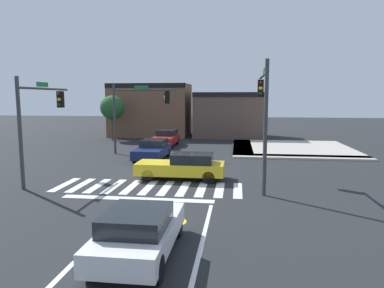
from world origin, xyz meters
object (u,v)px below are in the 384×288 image
object	(u,v)px
car_white	(139,231)
car_navy	(153,150)
traffic_signal_northwest	(138,106)
car_red	(166,138)
traffic_signal_southwest	(40,111)
car_yellow	(183,166)
traffic_signal_southeast	(263,104)
roadside_tree	(112,108)

from	to	relation	value
car_white	car_navy	bearing A→B (deg)	12.30
traffic_signal_northwest	car_red	world-z (taller)	traffic_signal_northwest
traffic_signal_southwest	car_white	xyz separation A→B (m)	(7.60, -8.22, -2.97)
car_navy	traffic_signal_southwest	bearing A→B (deg)	-31.35
car_yellow	traffic_signal_southeast	bearing A→B (deg)	167.19
traffic_signal_northwest	traffic_signal_southeast	xyz separation A→B (m)	(8.91, -9.02, 0.34)
traffic_signal_southeast	car_yellow	size ratio (longest dim) A/B	1.29
car_navy	traffic_signal_southeast	bearing A→B (deg)	46.99
traffic_signal_southeast	roadside_tree	distance (m)	22.43
car_white	roadside_tree	distance (m)	28.00
car_red	car_white	distance (m)	22.73
car_yellow	traffic_signal_southwest	bearing A→B (deg)	9.41
traffic_signal_southwest	car_white	size ratio (longest dim) A/B	1.27
car_red	car_white	xyz separation A→B (m)	(3.83, -22.41, -0.02)
traffic_signal_northwest	car_red	distance (m)	5.86
roadside_tree	car_yellow	bearing A→B (deg)	-58.99
roadside_tree	car_red	bearing A→B (deg)	-29.38
car_yellow	traffic_signal_northwest	bearing A→B (deg)	-59.37
traffic_signal_northwest	car_red	size ratio (longest dim) A/B	1.20
traffic_signal_southwest	car_red	distance (m)	14.97
traffic_signal_northwest	car_red	xyz separation A→B (m)	(1.18, 4.88, -3.02)
car_yellow	car_red	bearing A→B (deg)	-74.44
roadside_tree	traffic_signal_southeast	bearing A→B (deg)	-51.16
car_yellow	car_red	distance (m)	13.45
traffic_signal_northwest	car_navy	distance (m)	4.17
traffic_signal_southeast	roadside_tree	xyz separation A→B (m)	(-14.06, 17.46, -0.75)
traffic_signal_southeast	car_navy	size ratio (longest dim) A/B	1.35
traffic_signal_southwest	roadside_tree	size ratio (longest dim) A/B	1.17
traffic_signal_southeast	traffic_signal_southwest	xyz separation A→B (m)	(-11.50, -0.28, -0.41)
traffic_signal_northwest	traffic_signal_southeast	size ratio (longest dim) A/B	0.90
traffic_signal_southeast	car_red	distance (m)	16.26
traffic_signal_southeast	traffic_signal_southwest	bearing A→B (deg)	91.42
car_yellow	car_red	size ratio (longest dim) A/B	1.04
traffic_signal_southeast	traffic_signal_northwest	bearing A→B (deg)	44.66
car_navy	car_red	xyz separation A→B (m)	(-0.51, 7.16, 0.03)
traffic_signal_southwest	car_navy	world-z (taller)	traffic_signal_southwest
traffic_signal_southwest	roadside_tree	xyz separation A→B (m)	(-2.55, 17.74, -0.34)
traffic_signal_southwest	car_yellow	bearing A→B (deg)	-80.59
car_navy	car_yellow	distance (m)	6.58
traffic_signal_northwest	traffic_signal_southeast	bearing A→B (deg)	-45.34
car_red	traffic_signal_southwest	bearing A→B (deg)	-14.88
traffic_signal_northwest	traffic_signal_southwest	bearing A→B (deg)	-105.55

